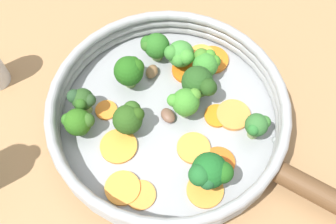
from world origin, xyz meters
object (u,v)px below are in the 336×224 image
Objects in this scene: carrot_slice_2 at (106,110)px; carrot_slice_9 at (194,148)px; carrot_slice_6 at (119,146)px; broccoli_floret_7 at (210,172)px; carrot_slice_5 at (141,195)px; broccoli_floret_9 at (186,102)px; carrot_slice_0 at (205,190)px; broccoli_floret_0 at (129,118)px; carrot_slice_11 at (188,70)px; broccoli_floret_5 at (128,72)px; carrot_slice_1 at (123,188)px; carrot_slice_7 at (233,115)px; broccoli_floret_3 at (257,126)px; broccoli_floret_4 at (82,100)px; broccoli_floret_6 at (206,63)px; broccoli_floret_2 at (180,55)px; skillet at (168,120)px; carrot_slice_3 at (212,60)px; mushroom_piece_0 at (152,72)px; broccoli_floret_8 at (155,46)px; carrot_slice_10 at (217,116)px; broccoli_floret_1 at (201,85)px; mushroom_piece_1 at (170,116)px; carrot_slice_4 at (202,56)px; carrot_slice_8 at (221,160)px.

carrot_slice_9 reaches higher than carrot_slice_2.
broccoli_floret_7 is (0.11, 0.05, 0.03)m from carrot_slice_6.
carrot_slice_5 is 0.77× the size of broccoli_floret_9.
carrot_slice_0 is 0.95× the size of broccoli_floret_0.
broccoli_floret_9 is at bearing -49.14° from carrot_slice_11.
carrot_slice_1 is at bearing -45.22° from broccoli_floret_5.
carrot_slice_7 is 1.07× the size of broccoli_floret_3.
carrot_slice_0 and carrot_slice_5 have the same top height.
broccoli_floret_5 reaches higher than carrot_slice_0.
broccoli_floret_0 is at bearing -126.84° from carrot_slice_7.
carrot_slice_1 is 0.12m from broccoli_floret_4.
broccoli_floret_6 is 0.81× the size of broccoli_floret_7.
skillet is at bearing -55.76° from broccoli_floret_2.
broccoli_floret_2 reaches higher than carrot_slice_2.
carrot_slice_3 is 0.86× the size of broccoli_floret_7.
mushroom_piece_0 is (-0.02, -0.04, -0.02)m from broccoli_floret_2.
broccoli_floret_6 reaches higher than skillet.
broccoli_floret_0 is at bearing -117.31° from broccoli_floret_9.
carrot_slice_9 is 0.15m from broccoli_floret_8.
carrot_slice_6 is at bearing -162.49° from carrot_slice_0.
broccoli_floret_7 is at bearing -20.30° from mushroom_piece_0.
carrot_slice_11 is 0.05m from mushroom_piece_0.
carrot_slice_5 is 1.11× the size of carrot_slice_10.
broccoli_floret_2 is (-0.02, 0.11, -0.00)m from broccoli_floret_0.
broccoli_floret_4 reaches higher than carrot_slice_2.
carrot_slice_10 is 0.67× the size of broccoli_floret_1.
carrot_slice_0 and carrot_slice_2 have the same top height.
broccoli_floret_6 is 0.07m from broccoli_floret_9.
broccoli_floret_9 is at bearing 75.20° from carrot_slice_6.
carrot_slice_1 is at bearing -48.85° from broccoli_floret_0.
broccoli_floret_5 reaches higher than carrot_slice_11.
carrot_slice_9 is (-0.00, -0.07, -0.00)m from carrot_slice_7.
mushroom_piece_0 is 0.96× the size of mushroom_piece_1.
broccoli_floret_2 reaches higher than mushroom_piece_1.
carrot_slice_5 is 1.68× the size of mushroom_piece_0.
carrot_slice_4 is at bearing 134.49° from carrot_slice_0.
broccoli_floret_3 is at bearing 32.54° from mushroom_piece_1.
carrot_slice_3 is at bearing 156.88° from broccoli_floret_3.
broccoli_floret_6 is at bearing 111.01° from broccoli_floret_9.
carrot_slice_10 is (0.04, 0.05, 0.01)m from skillet.
broccoli_floret_0 reaches higher than broccoli_floret_8.
broccoli_floret_4 is at bearing -114.09° from broccoli_floret_6.
carrot_slice_2 is 0.11m from broccoli_floret_8.
carrot_slice_6 is at bearing -82.89° from carrot_slice_4.
carrot_slice_9 is at bearing -93.35° from carrot_slice_7.
carrot_slice_0 is at bearing -21.17° from mushroom_piece_1.
carrot_slice_8 reaches higher than carrot_slice_2.
carrot_slice_7 is 1.96× the size of mushroom_piece_1.
carrot_slice_10 is at bearing 46.71° from skillet.
broccoli_floret_7 is at bearing -24.81° from carrot_slice_9.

